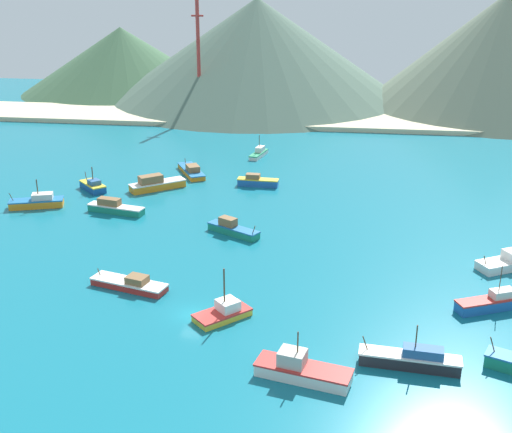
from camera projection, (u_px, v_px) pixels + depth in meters
The scene contains 20 objects.
ground at pixel (234, 225), 105.24m from camera, with size 260.00×280.00×0.50m.
fishing_boat_0 at pixel (115, 208), 109.84m from camera, with size 10.30×4.24×2.45m.
fishing_boat_1 at pixel (257, 181), 123.59m from camera, with size 7.87×2.36×2.35m.
fishing_boat_2 at pixel (192, 171), 130.82m from camera, with size 7.83×11.18×2.17m.
fishing_boat_3 at pixel (494, 302), 78.41m from camera, with size 9.62×5.86×5.67m.
fishing_boat_4 at pixel (412, 359), 66.77m from camera, with size 10.55×3.07×4.94m.
fishing_boat_5 at pixel (259, 153), 143.50m from camera, with size 3.51×7.80×4.84m.
fishing_boat_6 at pixel (130, 284), 83.59m from camera, with size 10.74×5.35×1.91m.
fishing_boat_7 at pixel (156, 184), 121.59m from camera, with size 10.08×8.80×2.86m.
fishing_boat_9 at pixel (93, 186), 121.05m from camera, with size 6.51×6.57×4.62m.
fishing_boat_10 at pixel (301, 370), 64.97m from camera, with size 10.15×5.10×5.20m.
fishing_boat_11 at pixel (38, 202), 112.54m from camera, with size 9.54×5.60×4.97m.
fishing_boat_12 at pixel (224, 312), 76.38m from camera, with size 7.01×6.96×6.34m.
fishing_boat_13 at pixel (507, 263), 89.22m from camera, with size 8.64×6.63×2.49m.
fishing_boat_15 at pixel (232, 229), 100.93m from camera, with size 8.93×6.35×2.47m.
beach_strip at pixel (282, 119), 177.49m from camera, with size 247.00×21.55×1.20m, color beige.
hill_west at pixel (122, 60), 218.38m from camera, with size 67.38×67.38×21.24m.
hill_central at pixel (257, 50), 202.39m from camera, with size 94.75×94.75×31.09m.
hill_east at pixel (503, 51), 188.39m from camera, with size 80.39×80.39×33.51m.
radio_tower at pixel (198, 55), 178.18m from camera, with size 3.32×2.66×33.22m.
Camera 1 is at (17.08, -66.53, 38.22)m, focal length 45.60 mm.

